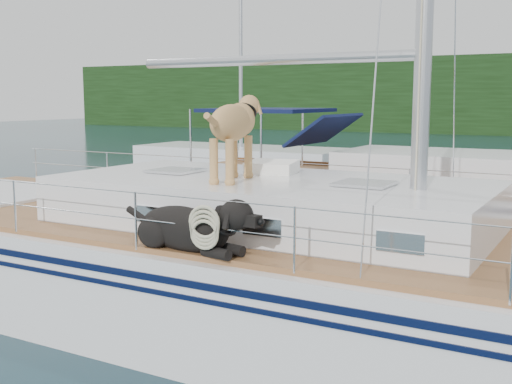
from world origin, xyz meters
The scene contains 4 objects.
ground centered at (0.00, 0.00, 0.00)m, with size 120.00×120.00×0.00m, color black.
main_sailboat centered at (0.10, -0.01, 0.68)m, with size 12.00×3.83×14.01m.
neighbor_sailboat centered at (0.82, 5.98, 0.63)m, with size 11.00×3.50×13.30m.
bg_boat_west centered at (-8.00, 14.00, 0.45)m, with size 8.00×3.00×11.65m.
Camera 1 is at (4.43, -6.71, 2.77)m, focal length 45.00 mm.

